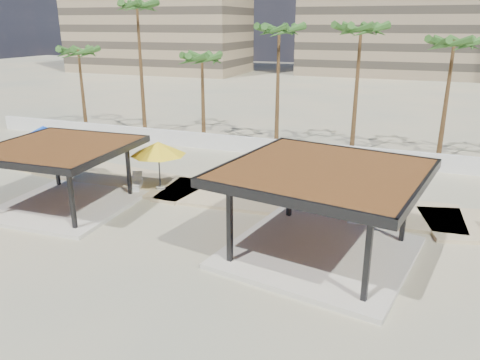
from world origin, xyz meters
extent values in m
plane|color=#CCB387|center=(0.00, 0.00, 0.00)|extent=(200.00, 200.00, 0.00)
cube|color=#C6B284|center=(-12.00, 7.50, 0.06)|extent=(16.40, 6.19, 0.24)
cube|color=#C6B284|center=(2.00, 7.00, 0.06)|extent=(16.24, 5.11, 0.24)
cube|color=silver|center=(0.00, 16.00, 0.60)|extent=(56.00, 0.30, 1.20)
cube|color=beige|center=(4.05, 1.68, 0.11)|extent=(8.39, 8.39, 0.22)
cube|color=black|center=(0.88, -0.52, 1.86)|extent=(0.23, 0.23, 3.28)
cube|color=black|center=(1.85, 4.86, 1.86)|extent=(0.23, 0.23, 3.28)
cube|color=black|center=(6.25, -1.50, 1.86)|extent=(0.23, 0.23, 3.28)
cube|color=black|center=(7.23, 3.88, 1.86)|extent=(0.23, 0.23, 3.28)
cube|color=brown|center=(4.05, 1.68, 3.65)|extent=(8.64, 8.64, 0.31)
cube|color=black|center=(3.39, -1.98, 3.65)|extent=(7.44, 1.48, 0.37)
cube|color=black|center=(4.72, 5.33, 3.65)|extent=(7.44, 1.48, 0.37)
cube|color=black|center=(0.40, 2.34, 3.65)|extent=(1.48, 7.44, 0.37)
cube|color=black|center=(7.71, 1.01, 3.65)|extent=(1.48, 7.44, 0.37)
cube|color=beige|center=(-9.63, 2.22, 0.10)|extent=(6.64, 6.64, 0.19)
cube|color=black|center=(-12.15, 4.55, 1.65)|extent=(0.18, 0.18, 2.91)
cube|color=black|center=(-7.12, -0.12, 1.65)|extent=(0.18, 0.18, 2.91)
cube|color=black|center=(-7.29, 4.73, 1.65)|extent=(0.18, 0.18, 2.91)
cube|color=brown|center=(-9.63, 2.22, 3.24)|extent=(6.84, 6.84, 0.27)
cube|color=black|center=(-9.51, -1.08, 3.24)|extent=(6.70, 0.36, 0.33)
cube|color=black|center=(-9.75, 5.52, 3.24)|extent=(6.70, 0.36, 0.33)
cube|color=black|center=(-12.93, 2.10, 3.24)|extent=(0.36, 6.70, 0.33)
cube|color=black|center=(-6.33, 2.34, 3.24)|extent=(0.36, 6.70, 0.33)
cylinder|color=beige|center=(-16.07, 7.96, 0.24)|extent=(0.50, 0.50, 0.12)
cylinder|color=#262628|center=(-16.07, 7.96, 1.38)|extent=(0.07, 0.07, 2.40)
cone|color=blue|center=(-16.07, 7.96, 2.41)|extent=(3.10, 3.10, 0.70)
cylinder|color=beige|center=(-6.15, 6.09, 0.25)|extent=(0.54, 0.54, 0.13)
cylinder|color=#262628|center=(-6.15, 6.09, 1.48)|extent=(0.08, 0.08, 2.61)
cone|color=yellow|center=(-6.15, 6.09, 2.60)|extent=(3.64, 3.64, 0.76)
cylinder|color=beige|center=(3.79, 8.64, 0.24)|extent=(0.50, 0.50, 0.12)
cylinder|color=#262628|center=(3.79, 8.64, 1.38)|extent=(0.07, 0.07, 2.40)
cone|color=#AC1C10|center=(3.79, 8.64, 2.41)|extent=(3.49, 3.49, 0.70)
cylinder|color=beige|center=(-12.34, 5.80, 0.24)|extent=(0.47, 0.47, 0.11)
cylinder|color=#262628|center=(-12.34, 5.80, 1.32)|extent=(0.07, 0.07, 2.28)
cone|color=blue|center=(-12.34, 5.80, 2.30)|extent=(3.13, 3.13, 0.66)
cube|color=white|center=(-7.63, 5.80, 0.30)|extent=(1.29, 1.86, 0.25)
cube|color=white|center=(-7.63, 5.80, 0.45)|extent=(1.29, 1.86, 0.05)
cube|color=white|center=(-7.91, 6.43, 0.67)|extent=(0.78, 0.79, 0.45)
cube|color=white|center=(4.92, 5.89, 0.31)|extent=(0.96, 2.00, 0.27)
cube|color=white|center=(4.92, 5.89, 0.48)|extent=(0.96, 2.00, 0.06)
cube|color=white|center=(4.80, 6.63, 0.71)|extent=(0.73, 0.75, 0.49)
cone|color=brown|center=(-21.00, 18.30, 3.55)|extent=(0.36, 0.36, 7.10)
ellipsoid|color=#2D5D20|center=(-21.00, 18.30, 6.85)|extent=(3.00, 3.00, 1.80)
cone|color=brown|center=(-15.00, 18.70, 5.40)|extent=(0.36, 0.36, 10.80)
ellipsoid|color=#2D5D20|center=(-15.00, 18.70, 10.55)|extent=(3.00, 3.00, 1.80)
cone|color=brown|center=(-9.00, 18.10, 3.43)|extent=(0.36, 0.36, 6.85)
ellipsoid|color=#2D5D20|center=(-9.00, 18.10, 6.60)|extent=(3.00, 3.00, 1.80)
cone|color=brown|center=(-3.00, 18.90, 4.50)|extent=(0.36, 0.36, 9.00)
ellipsoid|color=#2D5D20|center=(-3.00, 18.90, 8.75)|extent=(3.00, 3.00, 1.80)
cone|color=brown|center=(3.00, 18.40, 4.54)|extent=(0.36, 0.36, 9.08)
ellipsoid|color=#2D5D20|center=(3.00, 18.40, 8.83)|extent=(3.00, 3.00, 1.80)
cone|color=brown|center=(9.00, 18.60, 4.12)|extent=(0.36, 0.36, 8.24)
ellipsoid|color=#2D5D20|center=(9.00, 18.60, 7.99)|extent=(3.00, 3.00, 1.80)
camera|label=1|loc=(7.25, -16.08, 9.30)|focal=35.00mm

